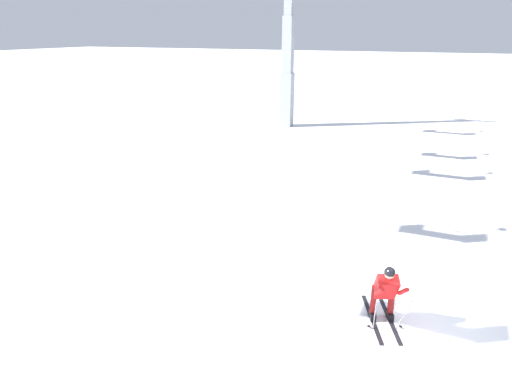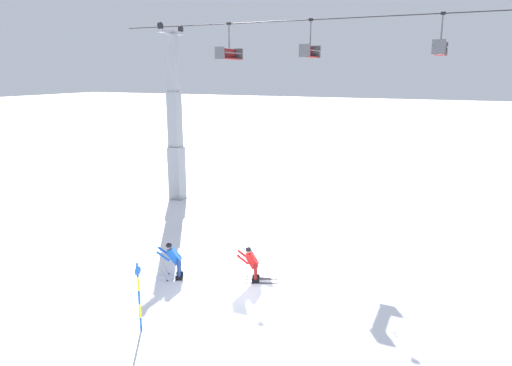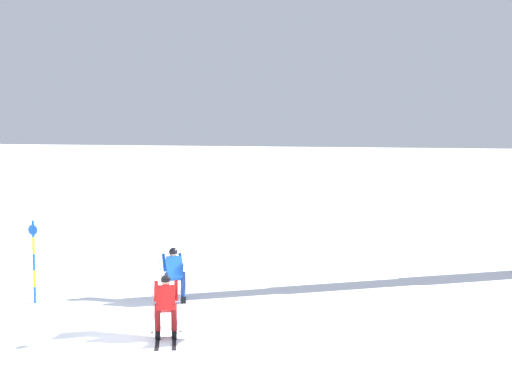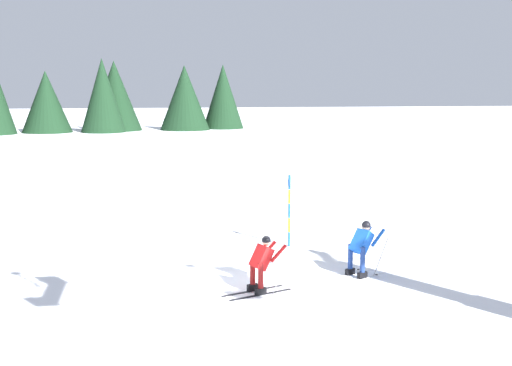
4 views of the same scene
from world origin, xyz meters
The scene contains 5 objects.
ground_plane centered at (0.00, 0.00, 0.00)m, with size 260.00×260.00×0.00m, color white.
skier_carving_main centered at (-0.13, 1.05, 0.77)m, with size 1.76×1.13×1.49m.
trail_marker_pole centered at (-1.78, -3.47, 1.20)m, with size 0.07×0.28×2.23m.
skier_distant_uphill centered at (-2.96, 0.06, 0.83)m, with size 1.80×1.37×1.59m.
tree_line_ridge centered at (9.09, -57.68, 3.77)m, with size 33.14×10.22×8.68m.
Camera 4 is at (2.61, 16.68, 4.99)m, focal length 47.57 mm.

